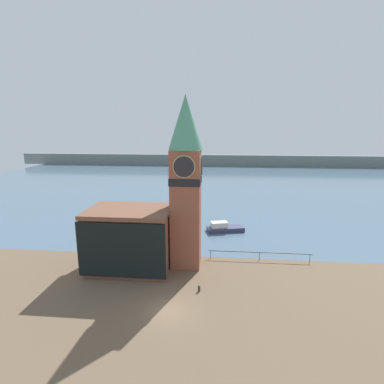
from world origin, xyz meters
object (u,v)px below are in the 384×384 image
object	(u,v)px
boat_near	(224,228)
clock_tower	(186,179)
mooring_bollard_near	(199,288)
pier_building	(130,238)

from	to	relation	value
boat_near	clock_tower	bearing A→B (deg)	-124.67
clock_tower	mooring_bollard_near	world-z (taller)	clock_tower
pier_building	mooring_bollard_near	distance (m)	10.81
clock_tower	pier_building	xyz separation A→B (m)	(-6.86, -1.42, -7.40)
clock_tower	boat_near	world-z (taller)	clock_tower
boat_near	mooring_bollard_near	xyz separation A→B (m)	(-2.81, -19.43, -0.25)
pier_building	boat_near	distance (m)	18.97
pier_building	mooring_bollard_near	bearing A→B (deg)	-28.74
clock_tower	pier_building	world-z (taller)	clock_tower
mooring_bollard_near	clock_tower	bearing A→B (deg)	108.50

